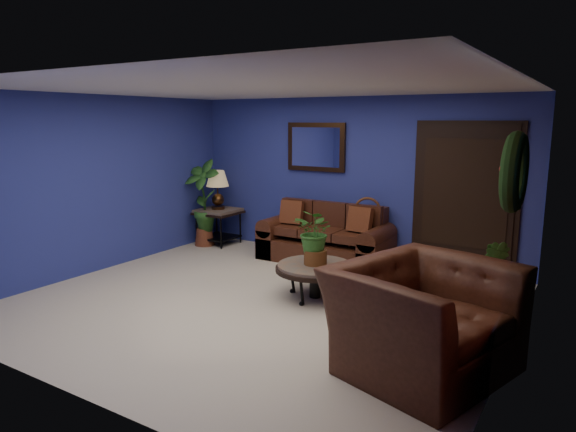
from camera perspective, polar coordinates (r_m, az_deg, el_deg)
The scene contains 18 objects.
floor at distance 6.23m, azimuth -3.13°, elevation -9.56°, with size 5.50×5.50×0.00m, color beige.
wall_back at distance 8.07m, azimuth 6.97°, elevation 4.18°, with size 5.50×0.04×2.50m, color navy.
wall_left at distance 7.81m, azimuth -20.08°, elevation 3.39°, with size 0.04×5.00×2.50m, color navy.
wall_right_brick at distance 4.91m, azimuth 24.09°, elevation -0.86°, with size 0.04×5.00×2.50m, color maroon.
ceiling at distance 5.86m, azimuth -3.39°, elevation 14.06°, with size 5.50×5.00×0.02m, color white.
crown_molding at distance 4.84m, azimuth 24.82°, elevation 13.00°, with size 0.03×5.00×0.14m, color white.
wall_mirror at distance 8.27m, azimuth 3.12°, elevation 7.66°, with size 1.02×0.06×0.77m, color #432813.
closet_door at distance 7.51m, azimuth 19.04°, elevation 1.65°, with size 1.44×0.06×2.18m, color black.
wreath at distance 4.90m, azimuth 23.88°, elevation 4.47°, with size 0.72×0.72×0.16m, color black.
sofa at distance 7.94m, azimuth 4.35°, elevation -2.89°, with size 2.00×0.86×0.90m.
coffee_table at distance 6.29m, azimuth 3.05°, elevation -5.87°, with size 0.98×0.98×0.42m.
end_table at distance 9.03m, azimuth -7.74°, elevation -0.13°, with size 0.68×0.68×0.62m.
table_lamp at distance 8.94m, azimuth -7.83°, elevation 3.43°, with size 0.39×0.39×0.65m.
side_chair at distance 7.67m, azimuth 8.62°, elevation -1.31°, with size 0.53×0.53×1.02m.
armchair at distance 4.64m, azimuth 14.76°, elevation -10.98°, with size 1.44×1.26×0.93m, color #411E12.
coffee_plant at distance 6.19m, azimuth 3.09°, elevation -2.05°, with size 0.57×0.52×0.68m.
floor_plant at distance 6.50m, azimuth 21.72°, elevation -5.72°, with size 0.37×0.30×0.79m.
tall_plant at distance 8.91m, azimuth -9.38°, elevation 1.84°, with size 0.68×0.48×1.49m.
Camera 1 is at (3.35, -4.79, 2.15)m, focal length 32.00 mm.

